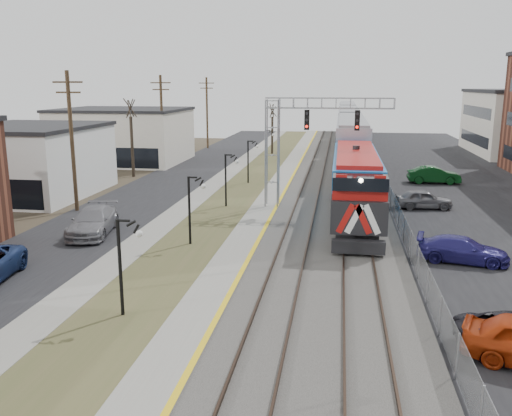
# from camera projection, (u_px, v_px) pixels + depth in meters

# --- Properties ---
(street_west) EXTENTS (7.00, 120.00, 0.04)m
(street_west) POSITION_uv_depth(u_px,v_px,m) (161.00, 187.00, 48.81)
(street_west) COLOR black
(street_west) RESTS_ON ground
(sidewalk) EXTENTS (2.00, 120.00, 0.08)m
(sidewalk) POSITION_uv_depth(u_px,v_px,m) (209.00, 188.00, 48.13)
(sidewalk) COLOR gray
(sidewalk) RESTS_ON ground
(grass_median) EXTENTS (4.00, 120.00, 0.06)m
(grass_median) POSITION_uv_depth(u_px,v_px,m) (242.00, 189.00, 47.69)
(grass_median) COLOR #454B28
(grass_median) RESTS_ON ground
(platform) EXTENTS (2.00, 120.00, 0.24)m
(platform) POSITION_uv_depth(u_px,v_px,m) (276.00, 189.00, 47.22)
(platform) COLOR gray
(platform) RESTS_ON ground
(ballast_bed) EXTENTS (8.00, 120.00, 0.20)m
(ballast_bed) POSITION_uv_depth(u_px,v_px,m) (334.00, 191.00, 46.48)
(ballast_bed) COLOR #595651
(ballast_bed) RESTS_ON ground
(parking_lot) EXTENTS (16.00, 120.00, 0.04)m
(parking_lot) POSITION_uv_depth(u_px,v_px,m) (480.00, 196.00, 44.70)
(parking_lot) COLOR black
(parking_lot) RESTS_ON ground
(platform_edge) EXTENTS (0.24, 120.00, 0.01)m
(platform_edge) POSITION_uv_depth(u_px,v_px,m) (286.00, 188.00, 47.06)
(platform_edge) COLOR gold
(platform_edge) RESTS_ON platform
(track_near) EXTENTS (1.58, 120.00, 0.15)m
(track_near) POSITION_uv_depth(u_px,v_px,m) (311.00, 188.00, 46.74)
(track_near) COLOR #2D2119
(track_near) RESTS_ON ballast_bed
(track_far) EXTENTS (1.58, 120.00, 0.15)m
(track_far) POSITION_uv_depth(u_px,v_px,m) (352.00, 190.00, 46.21)
(track_far) COLOR #2D2119
(track_far) RESTS_ON ballast_bed
(train) EXTENTS (3.00, 85.85, 5.33)m
(train) POSITION_uv_depth(u_px,v_px,m) (349.00, 132.00, 70.81)
(train) COLOR #1662B3
(train) RESTS_ON ground
(signal_gantry) EXTENTS (9.00, 1.07, 8.15)m
(signal_gantry) POSITION_uv_depth(u_px,v_px,m) (296.00, 134.00, 38.92)
(signal_gantry) COLOR gray
(signal_gantry) RESTS_ON ground
(lampposts) EXTENTS (0.14, 62.14, 4.00)m
(lampposts) POSITION_uv_depth(u_px,v_px,m) (191.00, 210.00, 31.15)
(lampposts) COLOR black
(lampposts) RESTS_ON ground
(utility_poles) EXTENTS (0.28, 80.28, 10.00)m
(utility_poles) POSITION_uv_depth(u_px,v_px,m) (72.00, 143.00, 38.51)
(utility_poles) COLOR #4C3823
(utility_poles) RESTS_ON ground
(fence) EXTENTS (0.04, 120.00, 1.60)m
(fence) POSITION_uv_depth(u_px,v_px,m) (384.00, 184.00, 45.69)
(fence) COLOR gray
(fence) RESTS_ON ground
(bare_trees) EXTENTS (12.30, 42.30, 5.95)m
(bare_trees) POSITION_uv_depth(u_px,v_px,m) (161.00, 152.00, 52.15)
(bare_trees) COLOR #382D23
(bare_trees) RESTS_ON ground
(car_lot_d) EXTENTS (4.85, 2.69, 1.33)m
(car_lot_d) POSITION_uv_depth(u_px,v_px,m) (462.00, 250.00, 28.02)
(car_lot_d) COLOR navy
(car_lot_d) RESTS_ON ground
(car_lot_e) EXTENTS (4.30, 2.09, 1.41)m
(car_lot_e) POSITION_uv_depth(u_px,v_px,m) (423.00, 200.00, 40.12)
(car_lot_e) COLOR slate
(car_lot_e) RESTS_ON ground
(car_lot_f) EXTENTS (4.77, 1.72, 1.56)m
(car_lot_f) POSITION_uv_depth(u_px,v_px,m) (434.00, 175.00, 50.29)
(car_lot_f) COLOR #0B3A15
(car_lot_f) RESTS_ON ground
(car_street_b) EXTENTS (3.22, 5.90, 1.62)m
(car_street_b) POSITION_uv_depth(u_px,v_px,m) (93.00, 222.00, 33.20)
(car_street_b) COLOR gray
(car_street_b) RESTS_ON ground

